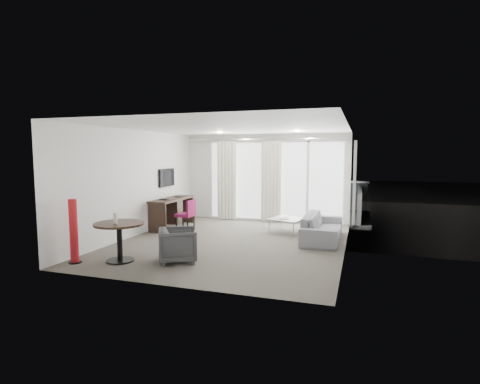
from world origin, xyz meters
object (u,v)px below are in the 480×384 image
(desk, at_px, (172,213))
(desk_chair, at_px, (185,215))
(coffee_table, at_px, (287,225))
(rattan_chair_a, at_px, (315,202))
(rattan_chair_b, at_px, (324,202))
(sofa, at_px, (322,227))
(tub_armchair, at_px, (178,245))
(round_table, at_px, (120,242))
(red_lamp, at_px, (74,231))

(desk, height_order, desk_chair, desk_chair)
(coffee_table, distance_m, rattan_chair_a, 3.41)
(rattan_chair_b, bearing_deg, coffee_table, -120.65)
(desk_chair, height_order, sofa, desk_chair)
(tub_armchair, distance_m, rattan_chair_a, 6.83)
(tub_armchair, distance_m, rattan_chair_b, 7.10)
(round_table, height_order, rattan_chair_a, rattan_chair_a)
(coffee_table, relative_size, rattan_chair_a, 1.04)
(sofa, relative_size, rattan_chair_b, 2.74)
(rattan_chair_a, height_order, rattan_chair_b, rattan_chair_a)
(red_lamp, distance_m, sofa, 5.37)
(rattan_chair_b, bearing_deg, desk_chair, -148.38)
(desk, height_order, red_lamp, red_lamp)
(red_lamp, height_order, sofa, red_lamp)
(red_lamp, relative_size, rattan_chair_a, 1.51)
(rattan_chair_a, relative_size, rattan_chair_b, 1.04)
(coffee_table, bearing_deg, red_lamp, -129.80)
(desk, height_order, sofa, desk)
(rattan_chair_b, bearing_deg, rattan_chair_a, -169.06)
(tub_armchair, bearing_deg, round_table, 77.97)
(round_table, bearing_deg, sofa, 41.11)
(desk_chair, distance_m, round_table, 2.93)
(red_lamp, xyz_separation_m, coffee_table, (3.24, 3.89, -0.41))
(desk, bearing_deg, tub_armchair, -59.98)
(rattan_chair_a, bearing_deg, desk_chair, -115.93)
(tub_armchair, height_order, sofa, tub_armchair)
(desk_chair, relative_size, tub_armchair, 1.18)
(desk_chair, xyz_separation_m, round_table, (0.09, -2.93, -0.04))
(rattan_chair_a, bearing_deg, tub_armchair, -94.99)
(coffee_table, distance_m, rattan_chair_b, 3.63)
(red_lamp, height_order, tub_armchair, red_lamp)
(round_table, xyz_separation_m, red_lamp, (-0.74, -0.34, 0.23))
(round_table, relative_size, rattan_chair_b, 1.22)
(sofa, bearing_deg, rattan_chair_b, 4.84)
(desk_chair, xyz_separation_m, tub_armchair, (1.14, -2.60, -0.09))
(coffee_table, bearing_deg, tub_armchair, -114.31)
(tub_armchair, bearing_deg, red_lamp, 81.03)
(coffee_table, height_order, sofa, sofa)
(tub_armchair, bearing_deg, desk, 0.46)
(round_table, bearing_deg, desk_chair, 91.81)
(round_table, relative_size, red_lamp, 0.77)
(round_table, distance_m, tub_armchair, 1.10)
(desk, distance_m, coffee_table, 3.16)
(round_table, height_order, tub_armchair, round_table)
(coffee_table, height_order, rattan_chair_b, rattan_chair_b)
(round_table, xyz_separation_m, rattan_chair_b, (3.10, 7.12, 0.01))
(sofa, height_order, rattan_chair_b, rattan_chair_b)
(desk, distance_m, rattan_chair_a, 5.05)
(rattan_chair_a, bearing_deg, rattan_chair_b, 41.94)
(desk_chair, height_order, round_table, desk_chair)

